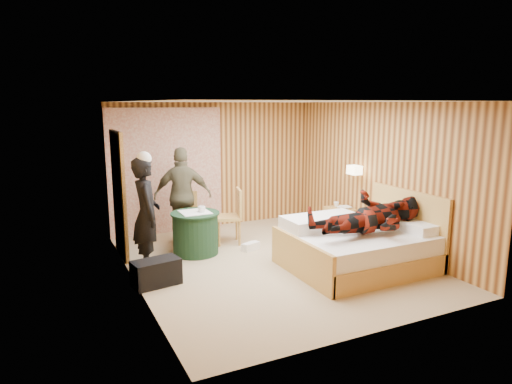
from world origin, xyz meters
name	(u,v)px	position (x,y,z in m)	size (l,w,h in m)	color
floor	(271,262)	(0.00, 0.00, 0.00)	(4.20, 5.00, 0.01)	#C7B683
ceiling	(272,102)	(0.00, 0.00, 2.50)	(4.20, 5.00, 0.01)	silver
wall_back	(214,165)	(0.00, 2.50, 1.25)	(4.20, 0.02, 2.50)	#DBA554
wall_left	(132,197)	(-2.10, 0.00, 1.25)	(0.02, 5.00, 2.50)	#DBA554
wall_right	(379,176)	(2.10, 0.00, 1.25)	(0.02, 5.00, 2.50)	#DBA554
curtain	(166,171)	(-1.00, 2.43, 1.20)	(2.20, 0.08, 2.40)	beige
doorway	(119,194)	(-2.06, 1.40, 1.02)	(0.06, 0.90, 2.05)	black
wall_lamp	(355,170)	(1.92, 0.45, 1.30)	(0.26, 0.24, 0.16)	gold
bed	(358,246)	(1.12, -0.75, 0.33)	(2.08, 1.64, 1.13)	#EAC15F
nightstand	(340,221)	(1.88, 0.78, 0.28)	(0.41, 0.55, 0.53)	#EAC15F
round_table	(196,233)	(-0.93, 0.94, 0.36)	(0.81, 0.81, 0.72)	#1C3E22
chair_far	(186,214)	(-0.90, 1.58, 0.54)	(0.54, 0.54, 0.93)	#EAC15F
chair_near	(233,212)	(-0.14, 1.22, 0.57)	(0.55, 0.55, 0.99)	#EAC15F
duffel_bag	(156,272)	(-1.85, -0.13, 0.18)	(0.64, 0.34, 0.36)	black
sneaker_left	(251,246)	(-0.02, 0.69, 0.07)	(0.30, 0.12, 0.14)	white
sneaker_right	(249,246)	(-0.05, 0.71, 0.06)	(0.29, 0.12, 0.13)	white
woman_standing	(146,215)	(-1.81, 0.52, 0.86)	(0.63, 0.41, 1.71)	black
man_at_table	(183,196)	(-0.93, 1.62, 0.86)	(1.01, 0.42, 1.72)	brown
man_on_bed	(372,206)	(1.15, -0.98, 0.99)	(1.77, 0.67, 0.86)	#611409
book_lower	(342,208)	(1.88, 0.73, 0.54)	(0.17, 0.22, 0.02)	white
book_upper	(342,207)	(1.88, 0.73, 0.56)	(0.16, 0.22, 0.02)	white
cup_nightstand	(336,204)	(1.88, 0.91, 0.58)	(0.10, 0.10, 0.09)	white
cup_table	(202,209)	(-0.83, 0.89, 0.76)	(0.12, 0.12, 0.10)	white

